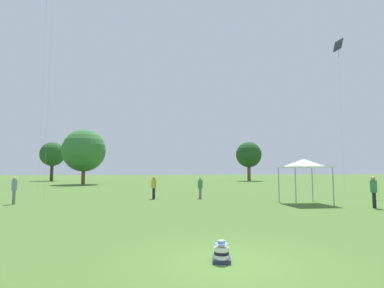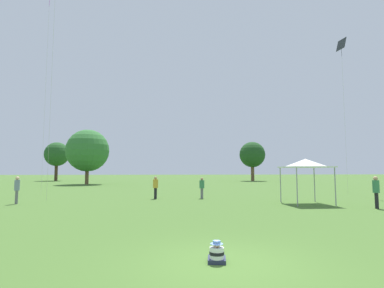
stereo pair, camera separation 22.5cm
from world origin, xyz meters
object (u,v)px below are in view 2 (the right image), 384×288
canopy_tent (306,164)px  distant_tree_1 (88,151)px  person_standing_2 (202,186)px  distant_tree_2 (57,154)px  seated_toddler (217,254)px  distant_tree_0 (252,155)px  kite_0 (341,49)px  person_standing_1 (17,187)px  person_standing_0 (376,189)px  person_standing_3 (156,186)px

canopy_tent → distant_tree_1: distant_tree_1 is taller
person_standing_2 → canopy_tent: canopy_tent is taller
canopy_tent → distant_tree_2: distant_tree_2 is taller
seated_toddler → distant_tree_0: (17.46, 54.42, 5.30)m
seated_toddler → kite_0: 29.03m
canopy_tent → kite_0: bearing=44.6°
distant_tree_0 → distant_tree_2: 41.88m
seated_toddler → kite_0: size_ratio=0.04×
person_standing_1 → person_standing_2: 12.95m
person_standing_0 → person_standing_2: 11.75m
distant_tree_2 → kite_0: bearing=-44.6°
distant_tree_0 → kite_0: bearing=-92.2°
person_standing_3 → distant_tree_2: (-22.24, 43.06, 4.63)m
person_standing_1 → kite_0: (27.02, 6.06, 13.07)m
person_standing_3 → distant_tree_0: (19.34, 38.04, 4.50)m
kite_0 → distant_tree_0: 35.80m
person_standing_1 → canopy_tent: size_ratio=0.61×
distant_tree_1 → distant_tree_2: distant_tree_1 is taller
canopy_tent → seated_toddler: bearing=-124.5°
kite_0 → distant_tree_2: 57.18m
seated_toddler → distant_tree_0: distant_tree_0 is taller
person_standing_3 → distant_tree_1: bearing=-62.3°
distant_tree_2 → person_standing_2: bearing=-59.0°
person_standing_2 → person_standing_0: bearing=-156.7°
seated_toddler → person_standing_0: size_ratio=0.32×
distant_tree_1 → person_standing_3: bearing=-65.7°
kite_0 → distant_tree_0: kite_0 is taller
person_standing_0 → person_standing_3: person_standing_0 is taller
seated_toddler → person_standing_1: 17.49m
person_standing_3 → kite_0: kite_0 is taller
person_standing_2 → person_standing_3: bearing=60.6°
seated_toddler → canopy_tent: size_ratio=0.20×
person_standing_3 → person_standing_0: bearing=154.2°
person_standing_3 → distant_tree_1: 28.20m
distant_tree_0 → seated_toddler: bearing=-107.8°
kite_0 → person_standing_1: bearing=-40.8°
kite_0 → distant_tree_1: size_ratio=1.74×
person_standing_0 → distant_tree_1: bearing=-63.8°
person_standing_3 → kite_0: 22.53m
seated_toddler → person_standing_3: 16.50m
kite_0 → distant_tree_2: kite_0 is taller
person_standing_0 → person_standing_3: 14.81m
canopy_tent → distant_tree_0: (9.30, 42.57, 2.85)m
distant_tree_0 → distant_tree_2: bearing=173.1°
person_standing_0 → canopy_tent: (-2.88, 2.71, 1.54)m
person_standing_3 → distant_tree_0: distant_tree_0 is taller
person_standing_3 → distant_tree_1: distant_tree_1 is taller
seated_toddler → person_standing_2: (1.76, 16.35, 0.75)m
seated_toddler → distant_tree_2: distant_tree_2 is taller
seated_toddler → distant_tree_1: size_ratio=0.07×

